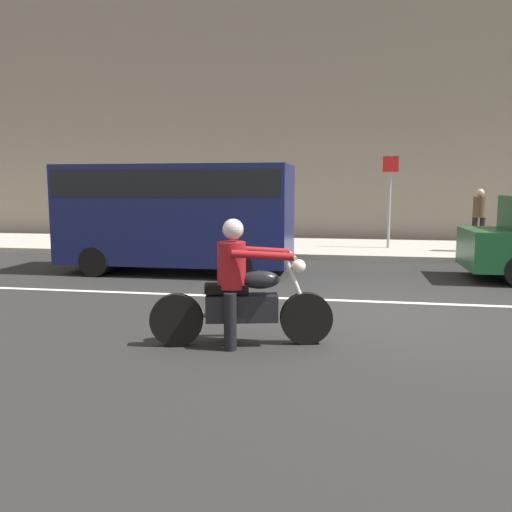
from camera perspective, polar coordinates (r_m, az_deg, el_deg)
ground_plane at (r=8.14m, az=13.05°, el=-6.20°), size 80.00×80.00×0.00m
sidewalk_slab at (r=16.01m, az=11.59°, el=0.79°), size 40.00×4.40×0.14m
building_facade at (r=19.93m, az=11.87°, el=21.75°), size 40.00×1.40×13.71m
lane_marking_stripe at (r=9.02m, az=12.86°, el=-4.83°), size 18.00×0.14×0.01m
motorcycle_with_rider_crimson at (r=6.32m, az=-1.64°, el=-4.09°), size 2.17×0.80×1.53m
parked_van_navy at (r=11.81m, az=-8.56°, el=4.87°), size 5.02×1.96×2.37m
street_sign_post at (r=15.65m, az=14.27°, el=6.69°), size 0.44×0.08×2.65m
pedestrian_bystander at (r=15.57m, az=22.98°, el=4.11°), size 0.34×0.34×1.71m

